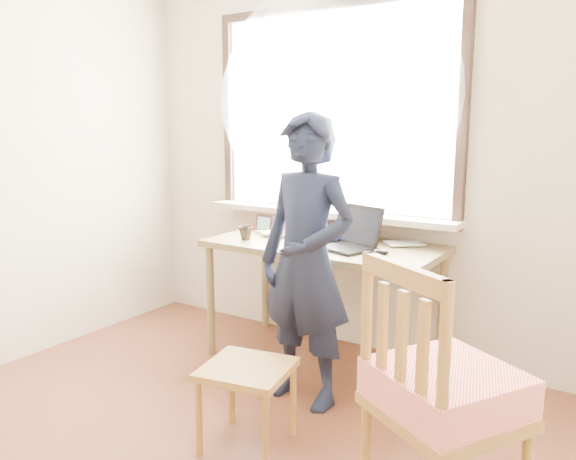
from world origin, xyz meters
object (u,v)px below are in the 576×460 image
Objects in this scene: mug_dark at (246,233)px; person at (307,262)px; work_chair at (247,378)px; laptop at (349,238)px; mug_white at (319,229)px; desk at (323,256)px; side_chair at (442,393)px.

mug_dark is 0.75m from person.
laptop is at bearing 90.15° from work_chair.
work_chair is at bearing -75.01° from mug_white.
laptop reaches higher than desk.
mug_white is 1.86m from side_chair.
desk is 0.27m from mug_white.
laptop is 3.64× the size of mug_white.
desk is at bearing 171.16° from laptop.
mug_white is at bearing 47.57° from mug_dark.
work_chair is 0.29× the size of person.
mug_dark reaches higher than work_chair.
person reaches higher than mug_dark.
side_chair reaches higher than work_chair.
desk is 1.38× the size of side_chair.
mug_dark is at bearing 127.30° from work_chair.
desk is 15.79× the size of mug_dark.
person is at bearing -90.37° from laptop.
side_chair is (1.14, -1.13, -0.15)m from desk.
person is (0.67, -0.34, -0.03)m from mug_dark.
desk is 0.24m from laptop.
desk is 3.18× the size of work_chair.
person is (-0.00, -0.49, -0.05)m from laptop.
desk is 3.29× the size of laptop.
laptop is 1.15m from work_chair.
side_chair is (1.62, -0.95, -0.27)m from mug_dark.
laptop is 0.97× the size of work_chair.
side_chair is (0.95, -0.06, 0.21)m from work_chair.
work_chair is 0.44× the size of side_chair.
desk is at bearing 115.18° from person.
mug_dark is at bearing -132.43° from mug_white.
desk is at bearing 135.25° from side_chair.
desk is 1.61m from side_chair.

